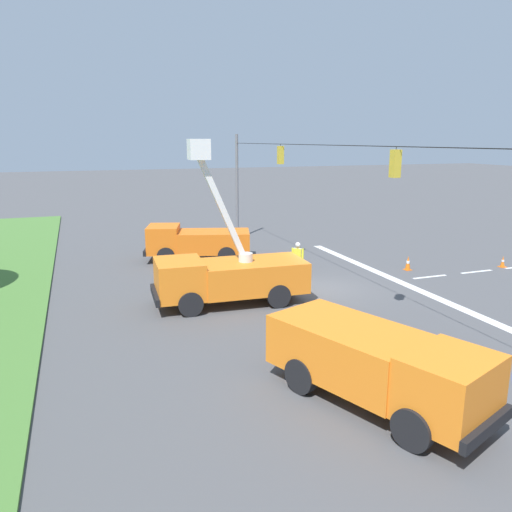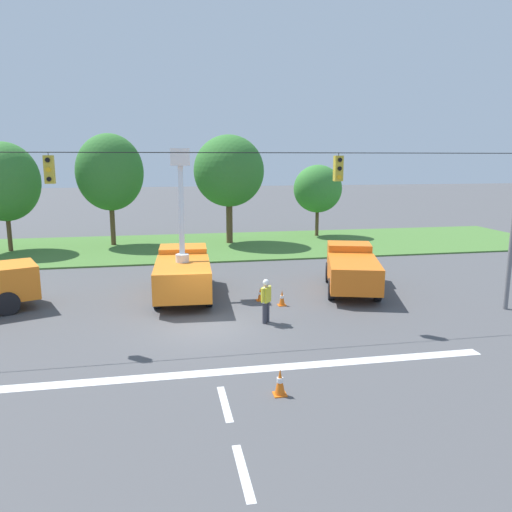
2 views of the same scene
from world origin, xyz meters
TOP-DOWN VIEW (x-y plane):
  - ground_plane at (0.00, 0.00)m, footprint 200.00×200.00m
  - lane_markings at (0.00, -5.64)m, footprint 17.60×15.25m
  - signal_gantry at (0.00, -0.00)m, footprint 26.20×0.33m
  - utility_truck_bucket_lift at (-0.57, 4.74)m, footprint 2.78×6.57m
  - utility_truck_support_near at (-9.82, 3.48)m, footprint 6.49×4.36m
  - utility_truck_support_far at (7.60, 4.22)m, footprint 3.89×6.34m
  - road_worker at (2.45, 0.14)m, footprint 0.47×0.51m
  - traffic_cone_foreground_left at (0.32, -11.24)m, footprint 0.36×0.36m
  - traffic_cone_foreground_right at (2.84, 3.27)m, footprint 0.36×0.36m
  - traffic_cone_mid_left at (3.63, 2.32)m, footprint 0.36×0.36m
  - traffic_cone_mid_right at (1.55, -5.95)m, footprint 0.36×0.36m

SIDE VIEW (x-z plane):
  - ground_plane at x=0.00m, z-range 0.00..0.00m
  - lane_markings at x=0.00m, z-range 0.00..0.01m
  - traffic_cone_foreground_right at x=2.84m, z-range -0.02..0.59m
  - traffic_cone_foreground_left at x=0.32m, z-range -0.01..0.61m
  - traffic_cone_mid_left at x=3.63m, z-range -0.01..0.68m
  - traffic_cone_mid_right at x=1.55m, z-range 0.00..0.76m
  - road_worker at x=2.45m, z-range 0.11..1.88m
  - utility_truck_support_far at x=7.60m, z-range 0.10..2.14m
  - utility_truck_support_near at x=-9.82m, z-range 0.18..2.20m
  - utility_truck_bucket_lift at x=-0.57m, z-range -2.11..4.75m
  - signal_gantry at x=0.00m, z-range 0.65..7.85m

